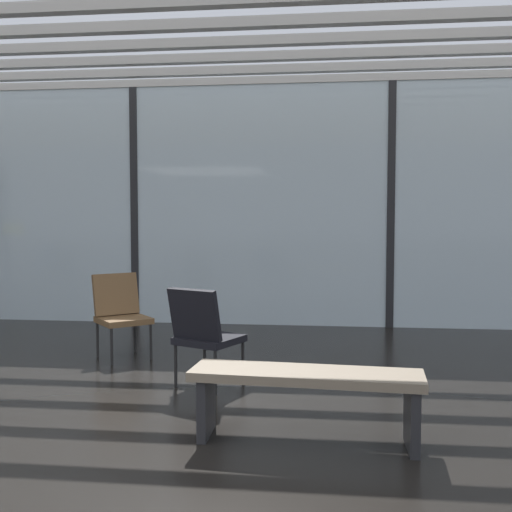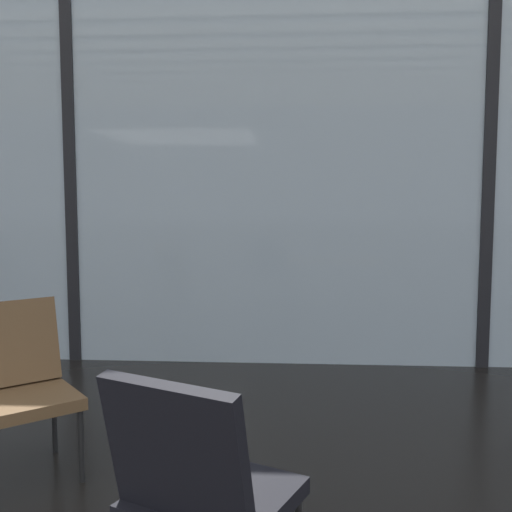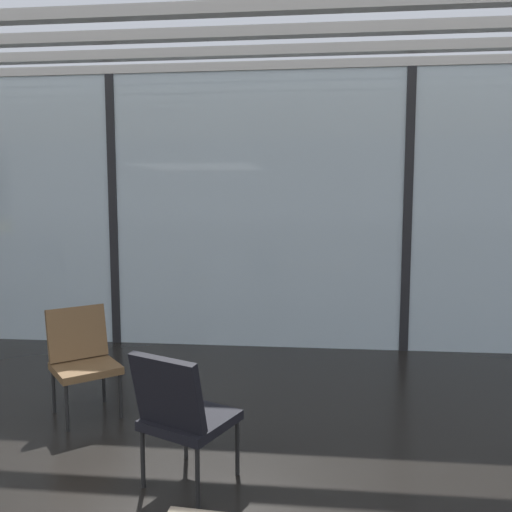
# 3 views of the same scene
# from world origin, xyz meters

# --- Properties ---
(glass_curtain_wall) EXTENTS (14.00, 0.08, 3.25)m
(glass_curtain_wall) POSITION_xyz_m (0.00, 5.20, 1.63)
(glass_curtain_wall) COLOR silver
(glass_curtain_wall) RESTS_ON ground
(window_mullion_1) EXTENTS (0.10, 0.12, 3.25)m
(window_mullion_1) POSITION_xyz_m (0.00, 5.20, 1.63)
(window_mullion_1) COLOR black
(window_mullion_1) RESTS_ON ground
(window_mullion_2) EXTENTS (0.10, 0.12, 3.25)m
(window_mullion_2) POSITION_xyz_m (3.50, 5.20, 1.63)
(window_mullion_2) COLOR black
(window_mullion_2) RESTS_ON ground
(parked_airplane) EXTENTS (12.74, 3.98, 3.98)m
(parked_airplane) POSITION_xyz_m (-1.62, 10.97, 1.99)
(parked_airplane) COLOR #B2BCD6
(parked_airplane) RESTS_ON ground
(lounge_chair_1) EXTENTS (0.71, 0.71, 0.87)m
(lounge_chair_1) POSITION_xyz_m (0.51, 3.09, 0.49)
(lounge_chair_1) COLOR brown
(lounge_chair_1) RESTS_ON ground
(lounge_chair_2) EXTENTS (0.66, 0.68, 0.87)m
(lounge_chair_2) POSITION_xyz_m (1.61, 2.05, 0.49)
(lounge_chair_2) COLOR black
(lounge_chair_2) RESTS_ON ground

